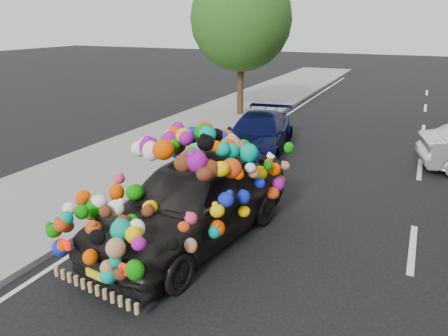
% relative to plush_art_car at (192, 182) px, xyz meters
% --- Properties ---
extents(ground, '(100.00, 100.00, 0.00)m').
position_rel_plush_art_car_xyz_m(ground, '(0.28, 1.34, -1.17)').
color(ground, black).
rests_on(ground, ground).
extents(sidewalk, '(4.00, 60.00, 0.12)m').
position_rel_plush_art_car_xyz_m(sidewalk, '(-4.02, 1.34, -1.11)').
color(sidewalk, gray).
rests_on(sidewalk, ground).
extents(kerb, '(0.15, 60.00, 0.13)m').
position_rel_plush_art_car_xyz_m(kerb, '(-2.07, 1.34, -1.11)').
color(kerb, gray).
rests_on(kerb, ground).
extents(lane_markings, '(6.00, 50.00, 0.01)m').
position_rel_plush_art_car_xyz_m(lane_markings, '(3.88, 1.34, -1.16)').
color(lane_markings, silver).
rests_on(lane_markings, ground).
extents(tree_near_sidewalk, '(4.20, 4.20, 6.13)m').
position_rel_plush_art_car_xyz_m(tree_near_sidewalk, '(-3.52, 10.84, 2.85)').
color(tree_near_sidewalk, '#332114').
rests_on(tree_near_sidewalk, ground).
extents(plush_art_car, '(2.99, 5.24, 2.27)m').
position_rel_plush_art_car_xyz_m(plush_art_car, '(0.00, 0.00, 0.00)').
color(plush_art_car, black).
rests_on(plush_art_car, ground).
extents(navy_sedan, '(2.30, 4.51, 1.25)m').
position_rel_plush_art_car_xyz_m(navy_sedan, '(-0.85, 5.84, -0.54)').
color(navy_sedan, black).
rests_on(navy_sedan, ground).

